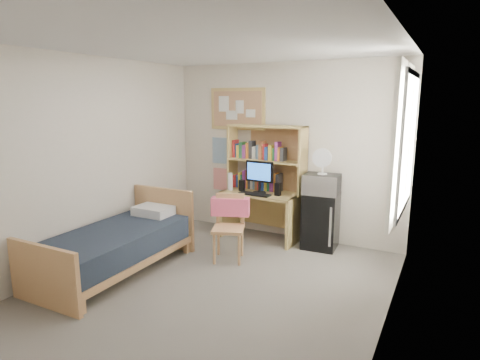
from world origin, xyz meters
The scene contains 26 objects.
floor centered at (0.00, 0.00, -0.01)m, with size 3.60×4.20×0.02m, color gray.
ceiling centered at (0.00, 0.00, 2.60)m, with size 3.60×4.20×0.02m, color silver.
wall_back centered at (0.00, 2.10, 1.30)m, with size 3.60×0.04×2.60m, color silver.
wall_front centered at (0.00, -2.10, 1.30)m, with size 3.60×0.04×2.60m, color silver.
wall_left centered at (-1.80, 0.00, 1.30)m, with size 0.04×4.20×2.60m, color silver.
wall_right centered at (1.80, 0.00, 1.30)m, with size 0.04×4.20×2.60m, color silver.
window_unit centered at (1.75, 1.20, 1.60)m, with size 0.10×1.40×1.70m, color white.
curtain_left centered at (1.72, 0.80, 1.60)m, with size 0.04×0.55×1.70m, color silver.
curtain_right centered at (1.72, 1.60, 1.60)m, with size 0.04×0.55×1.70m, color silver.
bulletin_board centered at (-0.78, 2.08, 1.92)m, with size 0.94×0.03×0.64m, color tan.
poster_wave centered at (-1.10, 2.09, 1.25)m, with size 0.30×0.01×0.42m, color #26609A.
poster_japan centered at (-1.10, 2.09, 0.78)m, with size 0.28×0.01×0.36m, color red.
desk centered at (-0.23, 1.80, 0.35)m, with size 1.14×0.57×0.71m, color #D5B668.
desk_chair centered at (-0.24, 0.82, 0.43)m, with size 0.43×0.43×0.86m, color tan.
mini_fridge centered at (0.68, 1.84, 0.39)m, with size 0.46×0.46×0.78m, color black.
bed centered at (-1.28, -0.14, 0.26)m, with size 0.95×1.89×0.52m, color #1B2330.
hutch centered at (-0.22, 1.95, 1.20)m, with size 1.20×0.31×0.98m, color #D5B668.
monitor centered at (-0.23, 1.74, 0.94)m, with size 0.43×0.03×0.46m, color black.
keyboard centered at (-0.24, 1.60, 0.72)m, with size 0.47×0.15×0.02m, color black.
speaker_left centered at (-0.53, 1.75, 0.79)m, with size 0.07×0.07×0.17m, color black.
speaker_right centered at (0.07, 1.72, 0.80)m, with size 0.08×0.08×0.18m, color black.
water_bottle centered at (-0.71, 1.72, 0.84)m, with size 0.08×0.08×0.26m, color white.
hoodie centered at (-0.31, 1.01, 0.67)m, with size 0.51×0.15×0.24m, color #FF6186.
microwave centered at (0.68, 1.82, 0.92)m, with size 0.47×0.36×0.27m, color silver.
desk_fan centered at (0.68, 1.82, 1.22)m, with size 0.26×0.26×0.32m, color white.
pillow centered at (-1.29, 0.61, 0.58)m, with size 0.50×0.35×0.12m, color white.
Camera 1 is at (2.21, -3.47, 2.06)m, focal length 30.00 mm.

